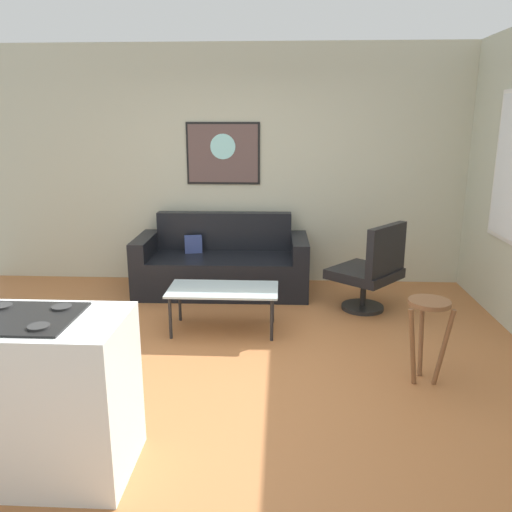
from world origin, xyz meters
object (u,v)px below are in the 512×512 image
object	(u,v)px
coffee_table	(223,292)
armchair	(371,270)
bar_stool	(428,320)
couch	(222,266)
wall_painting	(223,153)

from	to	relation	value
coffee_table	armchair	distance (m)	1.58
armchair	bar_stool	size ratio (longest dim) A/B	1.43
couch	bar_stool	xyz separation A→B (m)	(1.78, -2.09, 0.20)
wall_painting	bar_stool	bearing A→B (deg)	-54.54
coffee_table	wall_painting	bearing A→B (deg)	95.81
armchair	wall_painting	xyz separation A→B (m)	(-1.63, 1.03, 1.11)
armchair	wall_painting	size ratio (longest dim) A/B	1.07
coffee_table	bar_stool	size ratio (longest dim) A/B	1.57
wall_painting	couch	bearing A→B (deg)	-87.26
bar_stool	couch	bearing A→B (deg)	130.43
armchair	bar_stool	distance (m)	1.51
couch	wall_painting	size ratio (longest dim) A/B	2.26
couch	bar_stool	distance (m)	2.75
couch	bar_stool	bearing A→B (deg)	-49.57
couch	coffee_table	world-z (taller)	couch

